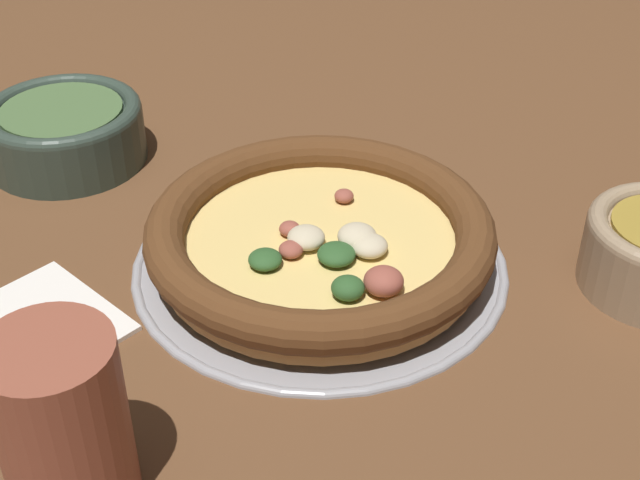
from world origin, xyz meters
name	(u,v)px	position (x,y,z in m)	size (l,w,h in m)	color
ground_plane	(320,265)	(0.00, 0.00, 0.00)	(3.00, 3.00, 0.00)	brown
pizza_tray	(320,261)	(0.00, 0.00, 0.00)	(0.31, 0.31, 0.01)	#9E9EA3
pizza	(320,236)	(0.00, 0.00, 0.03)	(0.28, 0.28, 0.04)	#BC7F42
bowl_far	(64,130)	(-0.29, 0.07, 0.03)	(0.15, 0.15, 0.06)	#334238
drinking_cup	(63,424)	(-0.05, -0.27, 0.06)	(0.08, 0.08, 0.12)	brown
napkin	(22,332)	(-0.18, -0.16, 0.00)	(0.16, 0.17, 0.01)	white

